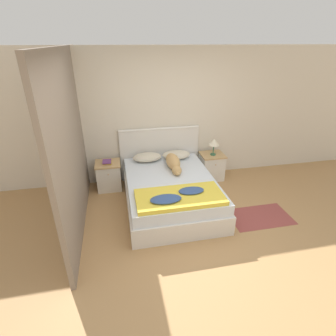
{
  "coord_description": "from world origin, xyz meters",
  "views": [
    {
      "loc": [
        -0.88,
        -2.79,
        2.61
      ],
      "look_at": [
        -0.05,
        1.23,
        0.61
      ],
      "focal_mm": 28.0,
      "sensor_mm": 36.0,
      "label": 1
    }
  ],
  "objects_px": {
    "bed": "(170,192)",
    "nightstand_left": "(109,176)",
    "pillow_left": "(147,157)",
    "pillow_right": "(176,155)",
    "nightstand_right": "(212,166)",
    "book_stack": "(107,162)",
    "table_lamp": "(214,143)",
    "dog": "(173,163)"
  },
  "relations": [
    {
      "from": "bed",
      "to": "nightstand_left",
      "type": "distance_m",
      "value": 1.31
    },
    {
      "from": "bed",
      "to": "nightstand_left",
      "type": "bearing_deg",
      "value": 142.66
    },
    {
      "from": "pillow_left",
      "to": "pillow_right",
      "type": "relative_size",
      "value": 1.0
    },
    {
      "from": "nightstand_left",
      "to": "nightstand_right",
      "type": "relative_size",
      "value": 1.0
    },
    {
      "from": "pillow_left",
      "to": "book_stack",
      "type": "height_order",
      "value": "pillow_left"
    },
    {
      "from": "nightstand_right",
      "to": "book_stack",
      "type": "bearing_deg",
      "value": -179.88
    },
    {
      "from": "nightstand_right",
      "to": "table_lamp",
      "type": "bearing_deg",
      "value": -90.0
    },
    {
      "from": "table_lamp",
      "to": "pillow_right",
      "type": "bearing_deg",
      "value": 178.06
    },
    {
      "from": "nightstand_right",
      "to": "pillow_right",
      "type": "height_order",
      "value": "pillow_right"
    },
    {
      "from": "nightstand_left",
      "to": "nightstand_right",
      "type": "height_order",
      "value": "same"
    },
    {
      "from": "nightstand_right",
      "to": "table_lamp",
      "type": "distance_m",
      "value": 0.53
    },
    {
      "from": "pillow_right",
      "to": "table_lamp",
      "type": "distance_m",
      "value": 0.78
    },
    {
      "from": "nightstand_right",
      "to": "nightstand_left",
      "type": "bearing_deg",
      "value": 180.0
    },
    {
      "from": "pillow_left",
      "to": "book_stack",
      "type": "distance_m",
      "value": 0.76
    },
    {
      "from": "pillow_right",
      "to": "table_lamp",
      "type": "height_order",
      "value": "table_lamp"
    },
    {
      "from": "bed",
      "to": "nightstand_right",
      "type": "bearing_deg",
      "value": 37.34
    },
    {
      "from": "bed",
      "to": "nightstand_left",
      "type": "height_order",
      "value": "nightstand_left"
    },
    {
      "from": "dog",
      "to": "nightstand_right",
      "type": "bearing_deg",
      "value": 24.39
    },
    {
      "from": "bed",
      "to": "pillow_left",
      "type": "distance_m",
      "value": 0.91
    },
    {
      "from": "dog",
      "to": "table_lamp",
      "type": "bearing_deg",
      "value": 22.9
    },
    {
      "from": "nightstand_left",
      "to": "book_stack",
      "type": "height_order",
      "value": "book_stack"
    },
    {
      "from": "table_lamp",
      "to": "bed",
      "type": "bearing_deg",
      "value": -143.65
    },
    {
      "from": "nightstand_right",
      "to": "dog",
      "type": "distance_m",
      "value": 1.05
    },
    {
      "from": "pillow_left",
      "to": "dog",
      "type": "bearing_deg",
      "value": -43.9
    },
    {
      "from": "nightstand_left",
      "to": "nightstand_right",
      "type": "distance_m",
      "value": 2.09
    },
    {
      "from": "pillow_right",
      "to": "dog",
      "type": "relative_size",
      "value": 0.69
    },
    {
      "from": "book_stack",
      "to": "pillow_right",
      "type": "bearing_deg",
      "value": 0.08
    },
    {
      "from": "bed",
      "to": "nightstand_right",
      "type": "relative_size",
      "value": 3.74
    },
    {
      "from": "pillow_right",
      "to": "pillow_left",
      "type": "bearing_deg",
      "value": 180.0
    },
    {
      "from": "pillow_left",
      "to": "book_stack",
      "type": "bearing_deg",
      "value": -179.87
    },
    {
      "from": "nightstand_left",
      "to": "book_stack",
      "type": "relative_size",
      "value": 2.74
    },
    {
      "from": "nightstand_left",
      "to": "pillow_left",
      "type": "bearing_deg",
      "value": -0.2
    },
    {
      "from": "book_stack",
      "to": "table_lamp",
      "type": "xyz_separation_m",
      "value": [
        2.09,
        -0.02,
        0.24
      ]
    },
    {
      "from": "bed",
      "to": "nightstand_right",
      "type": "height_order",
      "value": "nightstand_right"
    },
    {
      "from": "bed",
      "to": "dog",
      "type": "bearing_deg",
      "value": 70.39
    },
    {
      "from": "nightstand_left",
      "to": "table_lamp",
      "type": "relative_size",
      "value": 1.6
    },
    {
      "from": "pillow_left",
      "to": "dog",
      "type": "relative_size",
      "value": 0.69
    },
    {
      "from": "nightstand_left",
      "to": "pillow_left",
      "type": "xyz_separation_m",
      "value": [
        0.76,
        -0.0,
        0.32
      ]
    },
    {
      "from": "pillow_left",
      "to": "pillow_right",
      "type": "height_order",
      "value": "same"
    },
    {
      "from": "bed",
      "to": "pillow_right",
      "type": "height_order",
      "value": "pillow_right"
    },
    {
      "from": "nightstand_left",
      "to": "dog",
      "type": "xyz_separation_m",
      "value": [
        1.18,
        -0.41,
        0.35
      ]
    },
    {
      "from": "book_stack",
      "to": "pillow_left",
      "type": "bearing_deg",
      "value": 0.13
    }
  ]
}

